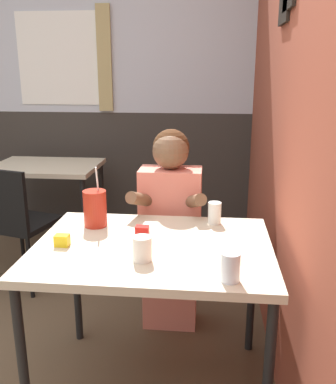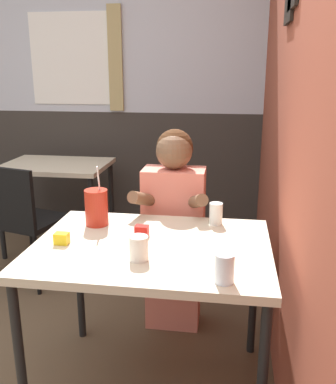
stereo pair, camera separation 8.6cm
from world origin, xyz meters
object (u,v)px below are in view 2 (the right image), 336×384
(background_table, at_px, (56,174))
(cocktail_pitcher, at_px, (97,207))
(person_seated, at_px, (174,227))
(chair_near_window, at_px, (23,215))
(main_table, at_px, (152,259))

(background_table, distance_m, cocktail_pitcher, 1.52)
(person_seated, bearing_deg, chair_near_window, 162.60)
(background_table, bearing_deg, cocktail_pitcher, -59.78)
(cocktail_pitcher, bearing_deg, background_table, 120.22)
(chair_near_window, bearing_deg, background_table, 105.39)
(person_seated, distance_m, cocktail_pitcher, 0.53)
(chair_near_window, distance_m, cocktail_pitcher, 1.08)
(chair_near_window, height_order, cocktail_pitcher, cocktail_pitcher)
(background_table, xyz_separation_m, chair_near_window, (0.00, -0.61, -0.14))
(background_table, xyz_separation_m, cocktail_pitcher, (0.76, -1.31, 0.18))
(main_table, xyz_separation_m, person_seated, (0.02, 0.56, -0.06))
(chair_near_window, relative_size, cocktail_pitcher, 2.92)
(main_table, relative_size, cocktail_pitcher, 3.47)
(main_table, xyz_separation_m, background_table, (-1.07, 1.51, -0.02))
(main_table, distance_m, person_seated, 0.56)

